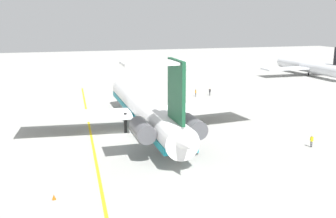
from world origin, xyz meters
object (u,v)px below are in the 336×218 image
object	(u,v)px
ground_crew_near_tail	(312,140)
safety_cone_nose	(54,197)
main_jetliner	(146,109)
ground_crew_starboard	(196,92)
ground_crew_portside	(210,91)
airliner_far_left	(307,66)

from	to	relation	value
ground_crew_near_tail	safety_cone_nose	world-z (taller)	ground_crew_near_tail
main_jetliner	ground_crew_starboard	distance (m)	30.03
main_jetliner	ground_crew_portside	distance (m)	32.32
main_jetliner	ground_crew_near_tail	bearing A→B (deg)	-125.73
main_jetliner	ground_crew_portside	world-z (taller)	main_jetliner
ground_crew_portside	safety_cone_nose	bearing A→B (deg)	-177.99
ground_crew_starboard	airliner_far_left	bearing A→B (deg)	31.21
airliner_far_left	ground_crew_portside	size ratio (longest dim) A/B	18.38
ground_crew_near_tail	ground_crew_portside	bearing A→B (deg)	35.88
ground_crew_portside	ground_crew_starboard	distance (m)	3.55
ground_crew_starboard	safety_cone_nose	xyz separation A→B (m)	(45.16, -32.12, -0.76)
main_jetliner	airliner_far_left	world-z (taller)	main_jetliner
safety_cone_nose	ground_crew_near_tail	bearing A→B (deg)	100.52
ground_crew_near_tail	main_jetliner	bearing A→B (deg)	91.53
ground_crew_starboard	main_jetliner	bearing A→B (deg)	-121.04
airliner_far_left	ground_crew_near_tail	xyz separation A→B (m)	(61.56, -44.08, -1.72)
ground_crew_near_tail	ground_crew_portside	distance (m)	38.90
airliner_far_left	ground_crew_near_tail	bearing A→B (deg)	144.30
ground_crew_starboard	ground_crew_portside	bearing A→B (deg)	6.88
safety_cone_nose	ground_crew_starboard	bearing A→B (deg)	144.58
ground_crew_portside	safety_cone_nose	world-z (taller)	ground_crew_portside
ground_crew_portside	airliner_far_left	bearing A→B (deg)	-21.88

